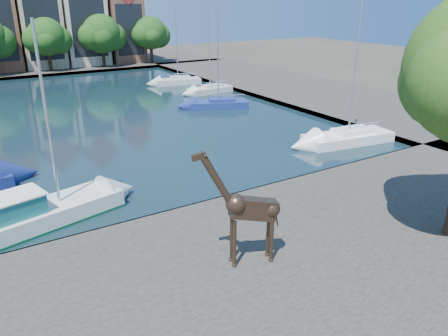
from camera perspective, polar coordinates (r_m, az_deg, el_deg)
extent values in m
plane|color=#38332B|center=(23.60, -1.79, -5.15)|extent=(160.00, 160.00, 0.00)
cube|color=black|center=(44.87, -17.41, 6.84)|extent=(38.00, 50.00, 0.08)
cube|color=#433F3A|center=(18.53, 9.35, -12.63)|extent=(50.00, 14.00, 0.50)
cube|color=#433F3A|center=(75.79, -23.95, 11.76)|extent=(60.00, 16.00, 0.50)
cube|color=#433F3A|center=(56.18, 8.28, 10.58)|extent=(14.00, 52.00, 0.50)
cube|color=tan|center=(75.51, -23.10, 16.48)|extent=(5.88, 9.00, 11.50)
cube|color=black|center=(71.11, -22.46, 16.36)|extent=(4.80, 0.05, 8.62)
cube|color=beige|center=(76.84, -18.17, 17.33)|extent=(6.37, 9.00, 12.00)
cube|color=black|center=(72.51, -17.24, 17.25)|extent=(5.20, 0.05, 9.00)
cube|color=brown|center=(78.74, -13.34, 17.31)|extent=(5.39, 9.00, 10.50)
cube|color=black|center=(74.52, -12.16, 17.21)|extent=(4.40, 0.05, 7.88)
cylinder|color=#332114|center=(70.48, -21.82, 13.00)|extent=(0.50, 0.50, 3.20)
sphere|color=#183810|center=(70.17, -22.19, 15.58)|extent=(5.40, 5.40, 5.40)
sphere|color=#183810|center=(70.81, -20.85, 15.35)|extent=(4.05, 4.05, 4.05)
sphere|color=#183810|center=(69.54, -23.33, 15.16)|extent=(3.78, 3.78, 3.78)
cylinder|color=#332114|center=(72.32, -15.46, 13.90)|extent=(0.50, 0.50, 3.20)
sphere|color=#183810|center=(72.01, -15.73, 16.53)|extent=(5.80, 5.80, 5.80)
sphere|color=#183810|center=(72.85, -14.40, 16.24)|extent=(4.35, 4.35, 4.35)
sphere|color=#183810|center=(71.21, -16.88, 16.13)|extent=(4.06, 4.06, 4.06)
cylinder|color=#332114|center=(74.98, -9.44, 14.60)|extent=(0.50, 0.50, 3.20)
sphere|color=#183810|center=(74.69, -9.60, 17.01)|extent=(5.20, 5.20, 5.20)
sphere|color=#183810|center=(75.61, -8.53, 16.72)|extent=(3.90, 3.90, 3.90)
sphere|color=#183810|center=(73.80, -10.53, 16.70)|extent=(3.64, 3.64, 3.64)
cylinder|color=#36271B|center=(17.35, 1.39, -9.92)|extent=(0.15, 0.15, 2.03)
cylinder|color=#36271B|center=(17.71, 1.01, -9.23)|extent=(0.15, 0.15, 2.03)
cylinder|color=#36271B|center=(17.78, 6.25, -9.22)|extent=(0.15, 0.15, 2.03)
cylinder|color=#36271B|center=(18.13, 5.78, -8.57)|extent=(0.15, 0.15, 2.03)
cube|color=#36271B|center=(17.09, 3.89, -5.31)|extent=(2.04, 1.09, 1.18)
cylinder|color=#36271B|center=(16.18, -0.84, -1.71)|extent=(1.33, 0.66, 2.10)
cube|color=#36271B|center=(15.66, -3.34, 1.51)|extent=(0.59, 0.33, 0.32)
cube|color=silver|center=(23.34, -22.62, -5.45)|extent=(8.20, 4.11, 1.14)
cube|color=#165E60|center=(22.63, -26.08, -4.77)|extent=(3.11, 2.34, 1.05)
cylinder|color=#B2B2B7|center=(22.11, -22.15, 6.21)|extent=(0.14, 0.14, 8.77)
cube|color=white|center=(34.98, 15.88, 3.95)|extent=(7.34, 3.49, 0.95)
cube|color=white|center=(34.89, 15.93, 4.45)|extent=(3.31, 2.17, 0.53)
cylinder|color=#B2B2B7|center=(33.81, 16.86, 13.13)|extent=(0.13, 0.13, 10.78)
cube|color=navy|center=(44.88, -0.76, 8.44)|extent=(6.29, 4.18, 0.86)
cube|color=navy|center=(44.82, -0.76, 8.80)|extent=(2.96, 2.34, 0.48)
cylinder|color=#B2B2B7|center=(43.97, -0.80, 15.56)|extent=(0.12, 0.12, 10.71)
cube|color=silver|center=(52.18, -1.84, 10.25)|extent=(5.48, 2.24, 0.85)
cube|color=silver|center=(52.12, -1.84, 10.56)|extent=(2.43, 1.47, 0.47)
cylinder|color=#B2B2B7|center=(51.48, -1.90, 15.46)|extent=(0.11, 0.11, 9.06)
cube|color=silver|center=(57.90, -6.04, 11.29)|extent=(6.04, 3.18, 0.92)
cube|color=silver|center=(57.84, -6.05, 11.59)|extent=(2.75, 1.91, 0.51)
cylinder|color=#B2B2B7|center=(57.27, -6.22, 15.94)|extent=(0.12, 0.12, 8.93)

